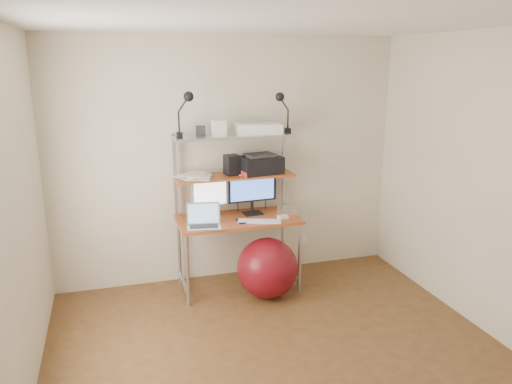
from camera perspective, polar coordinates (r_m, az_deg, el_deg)
room at (r=3.48m, az=3.91°, el=-1.93°), size 3.60×3.60×3.60m
computer_desk at (r=4.94m, az=-2.26°, el=-0.39°), size 1.20×0.60×1.57m
wall_outlet at (r=5.65m, az=5.49°, el=-5.44°), size 0.08×0.01×0.12m
monitor_silver at (r=4.94m, az=-5.27°, el=-0.39°), size 0.37×0.16×0.42m
monitor_black at (r=5.02m, az=-0.45°, el=0.34°), size 0.51×0.16×0.51m
laptop at (r=4.71m, az=-6.01°, el=-3.39°), size 0.35×0.30×0.27m
keyboard at (r=4.83m, az=0.39°, el=-3.35°), size 0.43×0.25×0.01m
mouse at (r=4.94m, az=3.08°, el=-2.86°), size 0.11×0.07×0.03m
mac_mini at (r=5.17m, az=3.53°, el=-2.00°), size 0.25×0.25×0.04m
phone at (r=4.83m, az=-1.74°, el=-3.36°), size 0.08×0.14×0.01m
printer at (r=5.00m, az=0.46°, el=3.20°), size 0.46×0.35×0.20m
nas_cube at (r=4.94m, az=-2.75°, el=3.11°), size 0.16×0.16×0.20m
red_box at (r=4.90m, az=-0.51°, el=2.13°), size 0.20×0.15×0.05m
scanner at (r=4.96m, az=0.23°, el=7.36°), size 0.47×0.33×0.12m
box_white at (r=4.80m, az=-4.26°, el=7.29°), size 0.13×0.11×0.15m
box_grey at (r=4.87m, az=-6.35°, el=6.99°), size 0.10×0.10×0.09m
clip_lamp_left at (r=4.68m, az=-7.94°, el=9.91°), size 0.17×0.09×0.43m
clip_lamp_right at (r=4.94m, az=2.94°, el=10.07°), size 0.16×0.09×0.40m
exercise_ball at (r=4.90m, az=1.31°, el=-8.69°), size 0.59×0.59×0.59m
paper_stack at (r=4.88m, az=-6.92°, el=1.85°), size 0.39×0.41×0.03m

